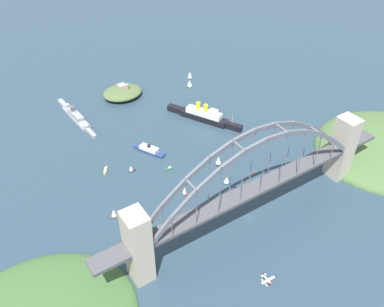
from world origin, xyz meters
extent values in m
plane|color=#283D4C|center=(0.00, 0.00, 0.00)|extent=(1400.00, 1400.00, 0.00)
cube|color=#ADA38E|center=(-90.04, 0.00, 27.72)|extent=(13.41, 15.92, 55.44)
cube|color=#ADA38E|center=(90.04, 0.00, 27.72)|extent=(13.41, 15.92, 55.44)
cube|color=#47474C|center=(0.00, 0.00, 29.48)|extent=(166.67, 12.84, 2.40)
cube|color=#47474C|center=(-108.74, 0.00, 29.48)|extent=(24.00, 12.84, 2.40)
cube|color=#47474C|center=(108.74, 0.00, 29.48)|extent=(24.00, 12.84, 2.40)
cube|color=slate|center=(-78.02, -5.78, 37.80)|extent=(19.55, 1.80, 18.96)
cube|color=slate|center=(-60.68, -5.78, 52.60)|extent=(19.25, 1.80, 15.51)
cube|color=slate|center=(-43.34, -5.78, 63.70)|extent=(18.84, 1.80, 12.07)
cube|color=slate|center=(-26.01, -5.78, 71.10)|extent=(18.31, 1.80, 8.60)
cube|color=slate|center=(-8.67, -5.78, 74.80)|extent=(17.68, 1.80, 5.03)
cube|color=slate|center=(8.67, -5.78, 74.80)|extent=(17.68, 1.80, 5.03)
cube|color=slate|center=(26.01, -5.78, 71.10)|extent=(18.31, 1.80, 8.60)
cube|color=slate|center=(43.34, -5.78, 63.70)|extent=(18.84, 1.80, 12.07)
cube|color=slate|center=(60.68, -5.78, 52.60)|extent=(19.25, 1.80, 15.51)
cube|color=slate|center=(78.02, -5.78, 37.80)|extent=(19.55, 1.80, 18.96)
cube|color=slate|center=(-78.02, 5.78, 37.80)|extent=(19.55, 1.80, 18.96)
cube|color=slate|center=(-60.68, 5.78, 52.60)|extent=(19.25, 1.80, 15.51)
cube|color=slate|center=(-43.34, 5.78, 63.70)|extent=(18.84, 1.80, 12.07)
cube|color=slate|center=(-26.01, 5.78, 71.10)|extent=(18.31, 1.80, 8.60)
cube|color=slate|center=(-8.67, 5.78, 74.80)|extent=(17.68, 1.80, 5.03)
cube|color=slate|center=(8.67, 5.78, 74.80)|extent=(17.68, 1.80, 5.03)
cube|color=slate|center=(26.01, 5.78, 71.10)|extent=(18.31, 1.80, 8.60)
cube|color=slate|center=(43.34, 5.78, 63.70)|extent=(18.84, 1.80, 12.07)
cube|color=slate|center=(60.68, 5.78, 52.60)|extent=(19.25, 1.80, 15.51)
cube|color=slate|center=(78.02, 5.78, 37.80)|extent=(19.55, 1.80, 18.96)
cube|color=slate|center=(-86.69, 0.00, 29.48)|extent=(1.40, 11.55, 1.40)
cube|color=slate|center=(-52.01, 0.00, 59.08)|extent=(1.40, 11.55, 1.40)
cube|color=slate|center=(-17.34, 0.00, 73.88)|extent=(1.40, 11.55, 1.40)
cube|color=slate|center=(17.34, 0.00, 73.88)|extent=(1.40, 11.55, 1.40)
cube|color=slate|center=(52.01, 0.00, 59.08)|extent=(1.40, 11.55, 1.40)
cube|color=slate|center=(86.69, 0.00, 29.48)|extent=(1.40, 11.55, 1.40)
cylinder|color=slate|center=(-69.35, -5.78, 38.40)|extent=(0.56, 0.56, 15.45)
cylinder|color=slate|center=(-69.35, 5.78, 38.40)|extent=(0.56, 0.56, 15.45)
cylinder|color=slate|center=(-52.01, -5.78, 44.88)|extent=(0.56, 0.56, 28.40)
cylinder|color=slate|center=(-52.01, 5.78, 44.88)|extent=(0.56, 0.56, 28.40)
cylinder|color=slate|center=(-34.68, -5.78, 49.50)|extent=(0.56, 0.56, 37.65)
cylinder|color=slate|center=(-34.68, 5.78, 49.50)|extent=(0.56, 0.56, 37.65)
cylinder|color=slate|center=(-17.34, -5.78, 52.28)|extent=(0.56, 0.56, 43.20)
cylinder|color=slate|center=(-17.34, 5.78, 52.28)|extent=(0.56, 0.56, 43.20)
cylinder|color=slate|center=(0.00, -5.78, 53.20)|extent=(0.56, 0.56, 45.05)
cylinder|color=slate|center=(0.00, 5.78, 53.20)|extent=(0.56, 0.56, 45.05)
cylinder|color=slate|center=(17.34, -5.78, 52.28)|extent=(0.56, 0.56, 43.20)
cylinder|color=slate|center=(17.34, 5.78, 52.28)|extent=(0.56, 0.56, 43.20)
cylinder|color=slate|center=(34.68, -5.78, 49.50)|extent=(0.56, 0.56, 37.65)
cylinder|color=slate|center=(34.68, 5.78, 49.50)|extent=(0.56, 0.56, 37.65)
cylinder|color=slate|center=(52.01, -5.78, 44.88)|extent=(0.56, 0.56, 28.40)
cylinder|color=slate|center=(52.01, 5.78, 44.88)|extent=(0.56, 0.56, 28.40)
cylinder|color=slate|center=(69.35, -5.78, 38.40)|extent=(0.56, 0.56, 15.45)
cylinder|color=slate|center=(69.35, 5.78, 38.40)|extent=(0.56, 0.56, 15.45)
cube|color=black|center=(44.16, 126.30, 2.98)|extent=(31.34, 47.64, 5.96)
cube|color=black|center=(59.35, 97.56, 2.98)|extent=(12.30, 16.86, 5.96)
cube|color=black|center=(28.97, 155.05, 2.98)|extent=(13.24, 17.35, 5.96)
cube|color=white|center=(44.16, 126.30, 8.59)|extent=(24.36, 36.18, 5.27)
cube|color=white|center=(48.86, 117.41, 12.83)|extent=(10.17, 10.50, 3.20)
cylinder|color=yellow|center=(45.02, 124.69, 14.74)|extent=(4.35, 4.35, 7.03)
cylinder|color=yellow|center=(41.17, 131.96, 14.74)|extent=(4.35, 4.35, 7.03)
cylinder|color=tan|center=(58.40, 99.35, 10.96)|extent=(0.50, 0.50, 10.00)
cube|color=gray|center=(-61.00, 196.83, 1.66)|extent=(11.98, 50.29, 3.32)
cube|color=gray|center=(-58.69, 163.69, 1.66)|extent=(4.99, 16.83, 3.32)
cube|color=gray|center=(-63.32, 229.96, 1.66)|extent=(5.75, 16.89, 3.32)
cube|color=gray|center=(-61.00, 196.83, 5.32)|extent=(8.55, 25.33, 4.00)
cylinder|color=gray|center=(-59.41, 174.05, 4.42)|extent=(5.97, 5.97, 2.20)
cylinder|color=gray|center=(-62.59, 219.61, 4.42)|extent=(5.97, 5.97, 2.20)
cylinder|color=gray|center=(-61.00, 196.83, 12.31)|extent=(0.60, 0.60, 10.00)
cylinder|color=#4C4C51|center=(-61.35, 201.80, 9.51)|extent=(4.69, 4.69, 4.40)
cube|color=navy|center=(-25.16, 110.73, 1.12)|extent=(15.42, 20.12, 2.24)
cube|color=navy|center=(-30.90, 121.79, 1.12)|extent=(7.64, 8.00, 2.24)
cube|color=navy|center=(-19.43, 99.68, 1.12)|extent=(8.59, 8.50, 2.24)
cube|color=beige|center=(-25.16, 110.73, 3.80)|extent=(13.68, 18.20, 3.11)
cylinder|color=black|center=(-25.16, 110.73, 6.56)|extent=(3.07, 3.07, 2.40)
ellipsoid|color=#4C6038|center=(-3.19, 212.06, 4.83)|extent=(42.57, 36.03, 9.65)
cube|color=#9E937F|center=(-3.19, 212.06, 11.02)|extent=(8.00, 8.00, 6.60)
cylinder|color=gray|center=(1.31, 208.56, 11.35)|extent=(3.60, 3.60, 7.26)
cylinder|color=#B7B7B2|center=(-24.50, -47.99, 0.45)|extent=(1.20, 6.14, 0.90)
cylinder|color=#B7B7B2|center=(-27.80, -47.83, 0.45)|extent=(1.20, 6.14, 0.90)
cylinder|color=maroon|center=(-24.50, -47.99, 1.55)|extent=(0.14, 0.14, 1.31)
cylinder|color=maroon|center=(-27.80, -47.83, 1.55)|extent=(0.14, 0.14, 1.31)
ellipsoid|color=beige|center=(-26.15, -47.91, 2.83)|extent=(1.64, 7.96, 1.25)
cylinder|color=maroon|center=(-26.33, -51.47, 2.83)|extent=(1.23, 0.86, 1.19)
cube|color=beige|center=(-26.20, -48.90, 3.36)|extent=(10.29, 2.20, 0.20)
cube|color=beige|center=(-25.98, -44.43, 2.96)|extent=(3.93, 1.29, 0.12)
cube|color=maroon|center=(-25.98, -44.43, 4.21)|extent=(0.17, 1.10, 1.50)
cube|color=black|center=(-49.79, 95.06, 0.53)|extent=(3.89, 2.40, 1.07)
cube|color=black|center=(-47.41, 94.62, 0.53)|extent=(1.33, 1.00, 1.07)
cube|color=black|center=(-52.17, 95.49, 0.53)|extent=(1.36, 1.16, 1.07)
cylinder|color=tan|center=(-49.49, 95.00, 3.80)|extent=(0.16, 0.16, 5.46)
cone|color=white|center=(-50.53, 95.19, 3.53)|extent=(3.86, 3.86, 4.37)
cube|color=#2D6B3D|center=(-22.64, 80.31, 0.64)|extent=(5.08, 2.11, 1.29)
cube|color=#2D6B3D|center=(-25.90, 80.72, 0.64)|extent=(1.73, 1.03, 1.29)
cube|color=#2D6B3D|center=(-19.38, 79.90, 0.64)|extent=(1.75, 1.19, 1.29)
cube|color=beige|center=(-22.03, 80.23, 1.87)|extent=(2.60, 1.50, 1.17)
cube|color=#B2231E|center=(-26.93, 47.10, 0.39)|extent=(2.64, 4.34, 0.78)
cube|color=#B2231E|center=(-26.13, 44.50, 0.39)|extent=(1.05, 1.50, 0.78)
cube|color=#B2231E|center=(-27.72, 49.70, 0.39)|extent=(1.18, 1.54, 0.78)
cylinder|color=tan|center=(-26.83, 46.78, 4.26)|extent=(0.16, 0.16, 6.96)
cone|color=white|center=(-27.18, 47.91, 3.92)|extent=(4.67, 4.67, 5.57)
cube|color=#234C8C|center=(80.26, 207.79, 0.36)|extent=(5.61, 5.94, 0.72)
cube|color=#234C8C|center=(82.67, 210.61, 0.36)|extent=(2.10, 2.18, 0.72)
cube|color=#234C8C|center=(77.84, 204.96, 0.36)|extent=(2.28, 2.33, 0.72)
cylinder|color=tan|center=(80.56, 208.14, 5.29)|extent=(0.16, 0.16, 9.14)
cone|color=silver|center=(79.50, 206.90, 4.83)|extent=(7.21, 7.21, 7.31)
cube|color=#2D6B3D|center=(68.12, 189.53, 0.53)|extent=(5.01, 6.65, 1.06)
cube|color=#2D6B3D|center=(66.25, 185.83, 0.53)|extent=(1.93, 2.35, 1.06)
cube|color=#2D6B3D|center=(69.98, 193.22, 0.53)|extent=(2.13, 2.45, 1.06)
cylinder|color=tan|center=(67.89, 189.06, 5.21)|extent=(0.16, 0.16, 8.30)
cone|color=silver|center=(68.70, 190.68, 4.79)|extent=(7.64, 7.64, 6.64)
cube|color=black|center=(17.30, 63.73, 0.46)|extent=(5.73, 4.96, 0.92)
cube|color=black|center=(20.22, 65.73, 0.46)|extent=(2.07, 1.88, 0.92)
cube|color=black|center=(14.37, 61.74, 0.46)|extent=(2.19, 2.06, 0.92)
cylinder|color=tan|center=(17.66, 63.98, 5.38)|extent=(0.16, 0.16, 8.91)
cone|color=white|center=(16.38, 63.11, 4.93)|extent=(6.77, 6.77, 7.13)
cube|color=gold|center=(-68.57, 107.28, 0.65)|extent=(5.40, 6.29, 1.29)
cube|color=gold|center=(-70.89, 103.98, 0.65)|extent=(2.22, 2.39, 1.29)
cube|color=gold|center=(-66.25, 110.57, 0.65)|extent=(2.43, 2.54, 1.29)
cube|color=beige|center=(-68.13, 107.89, 1.99)|extent=(3.28, 3.55, 1.39)
cube|color=#234C8C|center=(8.96, 39.98, 0.36)|extent=(5.14, 3.24, 0.73)
cube|color=#234C8C|center=(12.01, 39.03, 0.36)|extent=(1.78, 1.29, 0.73)
cube|color=#234C8C|center=(5.91, 40.94, 0.36)|extent=(1.83, 1.45, 0.73)
cylinder|color=tan|center=(9.34, 39.86, 4.03)|extent=(0.16, 0.16, 6.60)
cone|color=white|center=(8.01, 40.28, 3.70)|extent=(5.51, 5.51, 5.28)
cube|color=brown|center=(-82.97, 55.18, 0.51)|extent=(4.89, 3.88, 1.02)
cube|color=brown|center=(-80.34, 53.70, 0.51)|extent=(1.74, 1.48, 1.02)
cube|color=brown|center=(-85.61, 56.67, 0.51)|extent=(1.82, 1.63, 1.02)
cylinder|color=tan|center=(-82.64, 55.00, 4.96)|extent=(0.16, 0.16, 7.87)
cone|color=silver|center=(-83.80, 55.65, 4.57)|extent=(5.67, 5.67, 6.30)
cone|color=red|center=(33.61, 36.04, 1.10)|extent=(2.20, 2.20, 2.20)
sphere|color=#F2E566|center=(33.61, 36.04, 2.50)|extent=(0.50, 0.50, 0.50)
camera|label=1|loc=(-147.11, -148.09, 222.66)|focal=37.83mm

